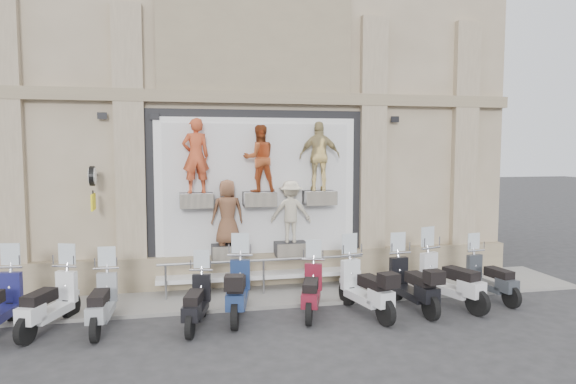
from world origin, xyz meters
name	(u,v)px	position (x,y,z in m)	size (l,w,h in m)	color
ground	(280,325)	(0.00, 0.00, 0.00)	(90.00, 90.00, 0.00)	#2D2D30
sidewalk	(263,294)	(0.00, 2.10, 0.04)	(16.00, 2.20, 0.08)	gray
building	(238,74)	(0.00, 7.00, 6.00)	(14.00, 8.60, 12.00)	tan
shop_vitrine	(261,194)	(0.07, 2.75, 2.43)	(5.60, 0.83, 4.30)	black
guard_rail	(264,278)	(0.00, 2.00, 0.47)	(5.06, 0.10, 0.93)	#9EA0A5
clock_sign_bracket	(93,182)	(-3.90, 2.47, 2.80)	(0.10, 0.80, 1.02)	black
scooter_b	(49,291)	(-4.50, 0.61, 0.81)	(0.58, 2.00, 1.62)	silver
scooter_c	(102,291)	(-3.49, 0.48, 0.77)	(0.56, 1.91, 1.55)	gray
scooter_d	(196,292)	(-1.66, 0.22, 0.73)	(0.52, 1.79, 1.46)	black
scooter_e	(238,278)	(-0.78, 0.64, 0.85)	(0.61, 2.09, 1.70)	navy
scooter_f	(312,280)	(0.80, 0.49, 0.76)	(0.55, 1.88, 1.53)	maroon
scooter_g	(366,277)	(1.92, 0.22, 0.84)	(0.60, 2.06, 1.67)	silver
scooter_h	(413,274)	(3.07, 0.32, 0.82)	(0.59, 2.02, 1.64)	black
scooter_i	(450,269)	(4.01, 0.39, 0.87)	(0.62, 2.13, 1.73)	silver
scooter_j	(491,269)	(5.21, 0.64, 0.75)	(0.54, 1.85, 1.51)	#2D3137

